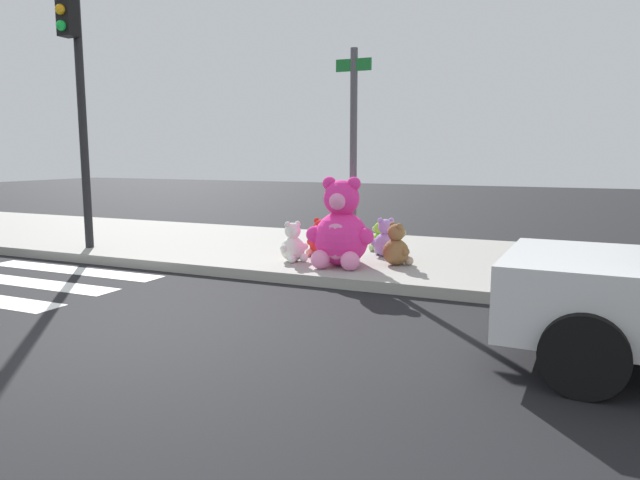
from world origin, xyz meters
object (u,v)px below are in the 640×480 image
Objects in this scene: plush_pink_large at (341,231)px; plush_red at (320,241)px; plush_white at (293,245)px; traffic_light at (75,73)px; sign_pole at (353,150)px; plush_teal at (328,238)px; plush_lime at (379,239)px; plush_brown at (397,248)px; plush_lavender at (386,241)px.

plush_red is (-0.62, 0.66, -0.28)m from plush_pink_large.
plush_white reaches higher than plush_red.
plush_pink_large is 0.86m from plush_white.
plush_pink_large is at bearing 3.75° from traffic_light.
plush_red is at bearing 172.74° from sign_pole.
plush_pink_large is at bearing -59.00° from plush_teal.
sign_pole reaches higher than plush_lime.
plush_white is (-0.77, -0.53, -1.45)m from sign_pole.
plush_brown is at bearing -59.75° from plush_lime.
plush_brown is 1.58m from plush_white.
plush_lavender is (-0.39, 0.66, -0.00)m from plush_brown.
plush_lime is (0.11, 0.97, -1.50)m from sign_pole.
plush_brown is 1.31m from plush_lime.
traffic_light is 8.74× the size of plush_lime.
plush_pink_large is 0.95m from plush_red.
traffic_light reaches higher than plush_lime.
traffic_light reaches higher than plush_pink_large.
plush_lavender is 1.05m from plush_red.
plush_brown is at bearing 13.12° from plush_white.
plush_brown is at bearing -28.84° from plush_teal.
plush_white is at bearing 175.55° from plush_pink_large.
plush_brown is at bearing -59.56° from plush_lavender.
traffic_light is 5.89m from plush_lavender.
plush_white reaches higher than plush_lime.
plush_lime is at bearing 21.73° from plush_teal.
plush_brown reaches higher than plush_lime.
plush_brown is 1.26× the size of plush_lime.
sign_pole is 1.73m from plush_white.
traffic_light reaches higher than plush_lavender.
plush_teal is at bearing -158.27° from plush_lime.
plush_lime is (-0.66, 1.13, -0.05)m from plush_brown.
plush_pink_large is at bearing -150.06° from plush_brown.
sign_pole is 1.77m from plush_teal.
traffic_light is at bearing -158.72° from plush_teal.
plush_pink_large is 2.10× the size of plush_lavender.
plush_red reaches higher than plush_lime.
traffic_light is 3.36× the size of plush_pink_large.
plush_red is at bearing 13.41° from traffic_light.
plush_brown reaches higher than plush_teal.
plush_brown reaches higher than plush_red.
traffic_light is 7.13× the size of plush_white.
plush_lime is 0.81× the size of plush_lavender.
plush_pink_large is at bearing -107.43° from plush_lavender.
sign_pole is at bearing -96.27° from plush_lime.
plush_pink_large reaches higher than plush_white.
plush_teal is at bearing 86.75° from plush_white.
plush_brown is at bearing -12.25° from sign_pole.
traffic_light is at bearing -166.59° from plush_red.
plush_lavender is (0.27, -0.47, 0.05)m from plush_lime.
plush_lavender is (0.34, 1.09, -0.27)m from plush_pink_large.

